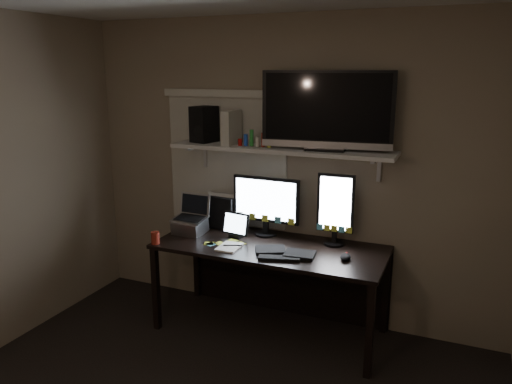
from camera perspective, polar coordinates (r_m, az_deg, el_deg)
The scene contains 18 objects.
back_wall at distance 4.14m, azimuth 3.58°, elevation 2.31°, with size 3.60×3.60×0.00m, color #756654.
window_blinds at distance 4.32m, azimuth -3.37°, elevation 3.50°, with size 1.10×0.02×1.10m, color beige.
desk at distance 4.11m, azimuth 2.25°, elevation -7.91°, with size 1.80×0.75×0.73m.
wall_shelf at distance 3.93m, azimuth 2.78°, elevation 4.91°, with size 1.80×0.35×0.03m, color beige.
monitor_landscape at distance 4.11m, azimuth 1.15°, elevation -1.58°, with size 0.58×0.06×0.51m, color black.
monitor_portrait at distance 3.92m, azimuth 9.06°, elevation -1.98°, with size 0.29×0.05×0.58m, color black.
keyboard at distance 3.76m, azimuth 3.31°, elevation -6.91°, with size 0.47×0.18×0.03m, color black.
mouse at distance 3.71m, azimuth 10.19°, elevation -7.31°, with size 0.08×0.12×0.04m, color black.
notepad at distance 3.89m, azimuth -3.07°, elevation -6.29°, with size 0.16×0.22×0.01m, color silver.
tablet at distance 4.09m, azimuth -2.29°, elevation -3.77°, with size 0.24×0.10×0.21m, color black.
file_sorter at distance 4.32m, azimuth -3.87°, elevation -2.20°, with size 0.24×0.11×0.30m, color black.
laptop at distance 4.20m, azimuth -7.61°, elevation -2.66°, with size 0.28×0.23×0.32m, color #A4A4A8.
cup at distance 4.04m, azimuth -11.43°, elevation -5.16°, with size 0.07×0.07×0.10m, color maroon.
sticky_notes at distance 4.00m, azimuth -3.90°, elevation -5.81°, with size 0.33×0.24×0.00m, color #C6CE38, non-canonical shape.
tv at distance 3.78m, azimuth 8.11°, elevation 9.15°, with size 0.98×0.18×0.59m, color black.
game_console at distance 4.07m, azimuth -2.84°, elevation 7.37°, with size 0.07×0.23×0.27m, color beige.
speaker at distance 4.22m, azimuth -5.95°, elevation 7.71°, with size 0.16×0.20×0.30m, color black.
bottles at distance 3.94m, azimuth -0.18°, elevation 6.11°, with size 0.20×0.05×0.13m, color #A50F0C, non-canonical shape.
Camera 1 is at (1.34, -2.02, 2.08)m, focal length 35.00 mm.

